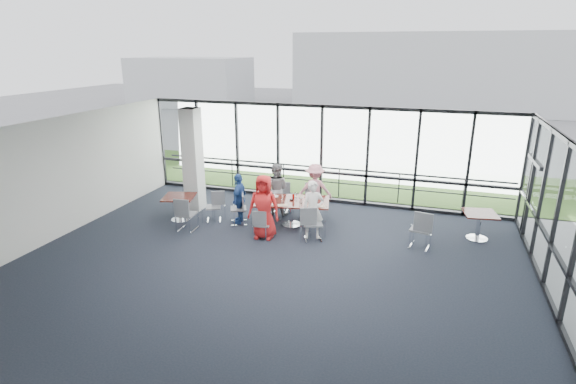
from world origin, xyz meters
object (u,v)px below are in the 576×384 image
(chair_main_fl, at_px, (281,198))
(diner_end, at_px, (239,198))
(chair_main_nl, at_px, (263,224))
(chair_spare_lb, at_px, (213,207))
(diner_near_left, at_px, (264,207))
(diner_far_right, at_px, (315,189))
(diner_near_right, at_px, (313,210))
(chair_spare_la, at_px, (187,214))
(chair_main_nr, at_px, (313,224))
(chair_main_end, at_px, (238,209))
(structural_column, at_px, (193,160))
(chair_main_fr, at_px, (310,199))
(diner_far_left, at_px, (276,189))
(side_table_right, at_px, (480,217))
(chair_spare_r, at_px, (421,229))
(main_table, at_px, (291,204))
(side_table_left, at_px, (179,200))

(chair_main_fl, bearing_deg, diner_end, 48.26)
(chair_main_nl, bearing_deg, chair_spare_lb, 150.81)
(diner_near_left, xyz_separation_m, diner_far_right, (0.83, 2.14, -0.08))
(diner_near_right, xyz_separation_m, chair_spare_la, (-3.49, -0.62, -0.32))
(chair_main_nr, bearing_deg, chair_main_end, 145.88)
(structural_column, distance_m, chair_spare_lb, 1.74)
(diner_near_left, bearing_deg, chair_main_nr, 6.93)
(diner_near_right, xyz_separation_m, chair_main_end, (-2.32, 0.31, -0.33))
(chair_main_fr, relative_size, chair_spare_la, 0.91)
(diner_near_right, xyz_separation_m, diner_far_left, (-1.55, 1.40, 0.01))
(diner_near_right, relative_size, diner_end, 1.07)
(diner_near_left, distance_m, diner_far_right, 2.30)
(chair_main_fr, bearing_deg, diner_near_left, 75.87)
(chair_main_nl, distance_m, chair_main_nr, 1.36)
(chair_main_nr, xyz_separation_m, chair_main_end, (-2.38, 0.46, -0.01))
(diner_near_right, bearing_deg, chair_main_fr, 89.99)
(diner_near_left, relative_size, chair_main_fr, 2.02)
(side_table_right, distance_m, chair_spare_r, 1.79)
(diner_end, bearing_deg, chair_spare_la, -52.31)
(structural_column, distance_m, main_table, 3.49)
(main_table, bearing_deg, chair_spare_r, -18.65)
(diner_near_left, xyz_separation_m, chair_spare_lb, (-1.87, 0.68, -0.45))
(chair_main_nl, relative_size, chair_main_nr, 0.86)
(structural_column, xyz_separation_m, side_table_left, (0.07, -1.04, -0.96))
(diner_far_right, distance_m, chair_spare_lb, 3.10)
(diner_far_right, distance_m, chair_main_end, 2.41)
(side_table_left, xyz_separation_m, chair_main_nl, (2.83, -0.48, -0.23))
(side_table_right, bearing_deg, main_table, -173.13)
(diner_far_right, relative_size, chair_main_nr, 1.70)
(chair_main_nl, bearing_deg, side_table_right, 10.39)
(diner_far_left, height_order, chair_main_nr, diner_far_left)
(diner_near_right, height_order, diner_far_left, diner_far_left)
(structural_column, relative_size, diner_end, 2.15)
(diner_far_right, bearing_deg, chair_main_fr, -45.87)
(diner_end, relative_size, chair_main_fl, 1.69)
(chair_main_end, bearing_deg, side_table_right, 73.50)
(chair_main_nl, height_order, chair_main_fr, chair_main_fr)
(structural_column, xyz_separation_m, diner_near_right, (4.16, -1.05, -0.81))
(chair_spare_r, bearing_deg, chair_main_nr, -159.95)
(chair_main_nr, height_order, chair_spare_la, chair_spare_la)
(diner_end, distance_m, chair_spare_r, 5.13)
(chair_main_end, bearing_deg, chair_main_nr, 53.97)
(chair_main_fl, height_order, chair_main_end, chair_main_end)
(diner_far_left, height_order, chair_main_nl, diner_far_left)
(structural_column, xyz_separation_m, chair_main_fl, (2.68, 0.63, -1.16))
(structural_column, xyz_separation_m, diner_far_left, (2.61, 0.35, -0.79))
(structural_column, height_order, chair_main_fl, structural_column)
(side_table_left, height_order, chair_spare_la, chair_spare_la)
(diner_near_left, distance_m, chair_spare_la, 2.29)
(structural_column, xyz_separation_m, chair_spare_lb, (1.04, -0.77, -1.17))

